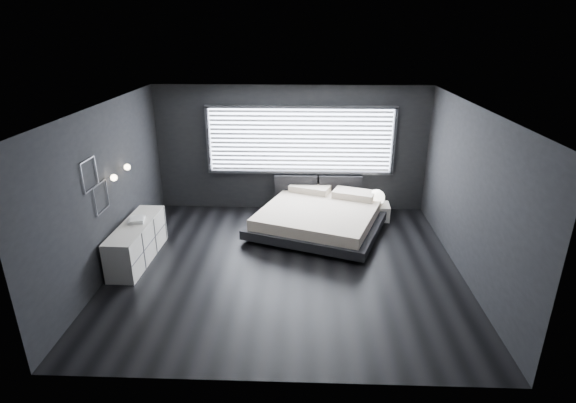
{
  "coord_description": "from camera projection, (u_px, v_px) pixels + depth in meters",
  "views": [
    {
      "loc": [
        0.29,
        -6.94,
        3.97
      ],
      "look_at": [
        0.0,
        0.85,
        0.9
      ],
      "focal_mm": 28.0,
      "sensor_mm": 36.0,
      "label": 1
    }
  ],
  "objects": [
    {
      "name": "room",
      "position": [
        286.0,
        192.0,
        7.41
      ],
      "size": [
        6.04,
        6.0,
        2.8
      ],
      "color": "black",
      "rests_on": "ground"
    },
    {
      "name": "window",
      "position": [
        300.0,
        141.0,
        9.83
      ],
      "size": [
        4.14,
        0.09,
        1.52
      ],
      "color": "white",
      "rests_on": "ground"
    },
    {
      "name": "dresser",
      "position": [
        137.0,
        242.0,
        8.04
      ],
      "size": [
        0.54,
        1.77,
        0.7
      ],
      "color": "silver",
      "rests_on": "ground"
    },
    {
      "name": "book_stack",
      "position": [
        137.0,
        220.0,
        8.01
      ],
      "size": [
        0.32,
        0.39,
        0.07
      ],
      "color": "silver",
      "rests_on": "dresser"
    },
    {
      "name": "sconce_far",
      "position": [
        127.0,
        167.0,
        8.04
      ],
      "size": [
        0.18,
        0.11,
        0.11
      ],
      "color": "silver",
      "rests_on": "ground"
    },
    {
      "name": "wall_art_upper",
      "position": [
        90.0,
        175.0,
        6.83
      ],
      "size": [
        0.01,
        0.48,
        0.48
      ],
      "color": "#47474C",
      "rests_on": "ground"
    },
    {
      "name": "bed",
      "position": [
        320.0,
        216.0,
        9.26
      ],
      "size": [
        3.11,
        3.04,
        0.64
      ],
      "color": "black",
      "rests_on": "ground"
    },
    {
      "name": "sconce_near",
      "position": [
        114.0,
        178.0,
        7.48
      ],
      "size": [
        0.18,
        0.11,
        0.11
      ],
      "color": "silver",
      "rests_on": "ground"
    },
    {
      "name": "wall_art_lower",
      "position": [
        101.0,
        197.0,
        7.24
      ],
      "size": [
        0.01,
        0.48,
        0.48
      ],
      "color": "#47474C",
      "rests_on": "ground"
    },
    {
      "name": "orb_lamp",
      "position": [
        377.0,
        198.0,
        9.66
      ],
      "size": [
        0.35,
        0.35,
        0.35
      ],
      "primitive_type": "sphere",
      "color": "white",
      "rests_on": "nightstand"
    },
    {
      "name": "nightstand",
      "position": [
        376.0,
        211.0,
        9.83
      ],
      "size": [
        0.6,
        0.51,
        0.34
      ],
      "primitive_type": "cube",
      "rotation": [
        0.0,
        0.0,
        -0.05
      ],
      "color": "silver",
      "rests_on": "ground"
    },
    {
      "name": "headboard",
      "position": [
        318.0,
        186.0,
        10.14
      ],
      "size": [
        1.96,
        0.16,
        0.52
      ],
      "color": "black",
      "rests_on": "ground"
    }
  ]
}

